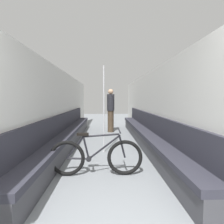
{
  "coord_description": "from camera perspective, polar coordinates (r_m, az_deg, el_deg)",
  "views": [
    {
      "loc": [
        -0.04,
        -0.83,
        1.35
      ],
      "look_at": [
        0.09,
        2.58,
        1.09
      ],
      "focal_mm": 28.0,
      "sensor_mm": 36.0,
      "label": 1
    }
  ],
  "objects": [
    {
      "name": "wall_left",
      "position": [
        4.95,
        -17.57,
        1.12
      ],
      "size": [
        0.1,
        11.07,
        2.19
      ],
      "primitive_type": "cube",
      "color": "silver",
      "rests_on": "ground"
    },
    {
      "name": "bench_seat_row_right",
      "position": [
        5.22,
        10.92,
        -7.29
      ],
      "size": [
        0.41,
        6.73,
        0.93
      ],
      "color": "#3D3D42",
      "rests_on": "ground"
    },
    {
      "name": "bicycle",
      "position": [
        3.18,
        -5.26,
        -14.38
      ],
      "size": [
        1.65,
        0.46,
        0.81
      ],
      "rotation": [
        0.0,
        0.0,
        -0.19
      ],
      "color": "black",
      "rests_on": "ground"
    },
    {
      "name": "bench_seat_row_left",
      "position": [
        5.2,
        -14.32,
        -7.38
      ],
      "size": [
        0.41,
        6.73,
        0.93
      ],
      "color": "#3D3D42",
      "rests_on": "ground"
    },
    {
      "name": "passenger_standing",
      "position": [
        7.12,
        -0.43,
        0.7
      ],
      "size": [
        0.3,
        0.3,
        1.75
      ],
      "rotation": [
        0.0,
        0.0,
        0.9
      ],
      "color": "#473828",
      "rests_on": "ground"
    },
    {
      "name": "grab_pole_near",
      "position": [
        4.37,
        -2.66,
        0.42
      ],
      "size": [
        0.08,
        0.08,
        2.17
      ],
      "color": "gray",
      "rests_on": "ground"
    },
    {
      "name": "wall_right",
      "position": [
        4.97,
        14.15,
        1.2
      ],
      "size": [
        0.1,
        11.07,
        2.19
      ],
      "primitive_type": "cube",
      "color": "silver",
      "rests_on": "ground"
    }
  ]
}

